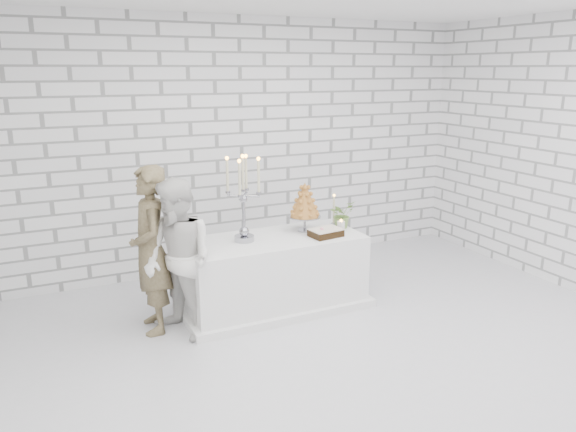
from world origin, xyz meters
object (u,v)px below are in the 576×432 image
object	(u,v)px
candelabra	(243,199)
croquembouche	(305,207)
groom	(151,250)
bride	(179,260)
cake_table	(274,273)

from	to	relation	value
candelabra	croquembouche	world-z (taller)	candelabra
groom	candelabra	xyz separation A→B (m)	(0.92, 0.01, 0.39)
bride	candelabra	distance (m)	0.89
candelabra	croquembouche	size ratio (longest dim) A/B	1.66
cake_table	groom	world-z (taller)	groom
cake_table	croquembouche	bearing A→B (deg)	12.62
groom	candelabra	world-z (taller)	candelabra
cake_table	bride	world-z (taller)	bride
cake_table	croquembouche	world-z (taller)	croquembouche
cake_table	groom	bearing A→B (deg)	178.90
cake_table	croquembouche	size ratio (longest dim) A/B	3.45
candelabra	croquembouche	xyz separation A→B (m)	(0.70, 0.06, -0.17)
cake_table	candelabra	xyz separation A→B (m)	(-0.30, 0.03, 0.81)
candelabra	croquembouche	bearing A→B (deg)	4.67
cake_table	candelabra	world-z (taller)	candelabra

